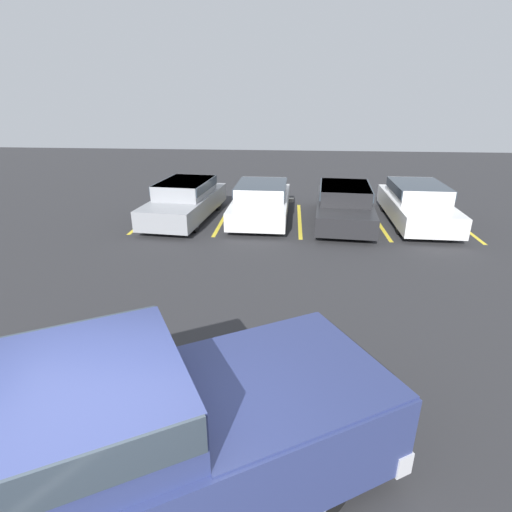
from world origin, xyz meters
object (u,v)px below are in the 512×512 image
parked_sedan_a (186,199)px  parked_sedan_d (417,202)px  parked_sedan_c (344,203)px  wheel_stop_curb (272,200)px  pickup_truck (106,452)px  parked_sedan_b (261,200)px

parked_sedan_a → parked_sedan_d: (7.79, 0.23, -0.01)m
parked_sedan_a → parked_sedan_c: parked_sedan_a is taller
parked_sedan_c → wheel_stop_curb: parked_sedan_c is taller
parked_sedan_c → pickup_truck: bearing=-13.4°
parked_sedan_d → wheel_stop_curb: parked_sedan_d is taller
parked_sedan_a → parked_sedan_b: size_ratio=1.03×
wheel_stop_curb → parked_sedan_a: bearing=-137.0°
parked_sedan_b → parked_sedan_c: (2.79, -0.28, 0.02)m
pickup_truck → parked_sedan_a: bearing=70.8°
parked_sedan_a → parked_sedan_d: parked_sedan_a is taller
pickup_truck → parked_sedan_a: size_ratio=1.29×
pickup_truck → parked_sedan_b: bearing=57.0°
parked_sedan_b → parked_sedan_d: 5.20m
parked_sedan_a → parked_sedan_b: 2.61m
pickup_truck → parked_sedan_b: 10.89m
parked_sedan_c → parked_sedan_d: bearing=99.1°
pickup_truck → parked_sedan_d: (5.86, 10.78, -0.22)m
parked_sedan_b → parked_sedan_a: bearing=-81.8°
parked_sedan_a → parked_sedan_b: bearing=102.6°
parked_sedan_d → wheel_stop_curb: bearing=-115.0°
pickup_truck → wheel_stop_curb: (0.94, 13.22, -0.84)m
parked_sedan_d → wheel_stop_curb: size_ratio=2.70×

